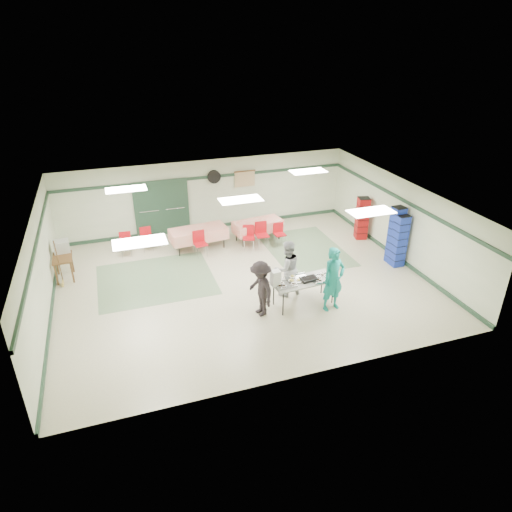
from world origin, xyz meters
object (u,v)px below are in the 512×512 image
object	(u,v)px
volunteer_dark	(261,289)
dining_table_a	(258,226)
crate_stack_red	(362,218)
printer_table	(63,260)
chair_b	(249,235)
crate_stack_blue_b	(399,241)
chair_loose_a	(146,236)
chair_d	(200,241)
volunteer_grey	(287,269)
chair_loose_b	(126,241)
volunteer_teal	(333,279)
chair_c	(279,232)
serving_table	(304,282)
office_printer	(61,246)
broom	(58,262)
chair_a	(261,232)
dining_table_b	(199,233)
crate_stack_blue_a	(395,235)

from	to	relation	value
volunteer_dark	dining_table_a	bearing A→B (deg)	151.85
crate_stack_red	printer_table	world-z (taller)	crate_stack_red
chair_b	crate_stack_red	size ratio (longest dim) A/B	0.55
chair_b	crate_stack_blue_b	world-z (taller)	crate_stack_blue_b
crate_stack_red	chair_loose_a	bearing A→B (deg)	168.66
printer_table	chair_d	bearing A→B (deg)	1.84
volunteer_grey	chair_loose_b	bearing A→B (deg)	-53.63
dining_table_a	volunteer_teal	bearing A→B (deg)	-92.91
dining_table_a	volunteer_dark	bearing A→B (deg)	-116.18
crate_stack_red	chair_c	bearing A→B (deg)	171.14
serving_table	crate_stack_red	world-z (taller)	crate_stack_red
chair_d	chair_loose_a	distance (m)	1.97
volunteer_teal	chair_b	bearing A→B (deg)	93.45
serving_table	crate_stack_blue_b	world-z (taller)	crate_stack_blue_b
volunteer_dark	dining_table_a	distance (m)	4.87
office_printer	broom	distance (m)	0.78
volunteer_grey	broom	xyz separation A→B (m)	(-6.26, 2.70, -0.08)
chair_b	office_printer	bearing A→B (deg)	-165.99
chair_a	chair_c	size ratio (longest dim) A/B	1.15
volunteer_dark	dining_table_a	xyz separation A→B (m)	(1.50, 4.63, -0.23)
volunteer_grey	chair_a	xyz separation A→B (m)	(0.39, 3.33, -0.28)
office_printer	volunteer_grey	bearing A→B (deg)	-34.53
volunteer_grey	chair_loose_b	xyz separation A→B (m)	(-4.23, 4.17, -0.34)
dining_table_a	crate_stack_blue_b	size ratio (longest dim) A/B	1.04
chair_a	chair_d	world-z (taller)	chair_a
dining_table_b	broom	bearing A→B (deg)	-171.41
chair_c	printer_table	size ratio (longest dim) A/B	0.90
volunteer_grey	dining_table_b	distance (m)	4.28
chair_c	crate_stack_red	world-z (taller)	crate_stack_red
volunteer_dark	crate_stack_blue_b	size ratio (longest dim) A/B	0.90
printer_table	broom	bearing A→B (deg)	-103.71
volunteer_grey	chair_c	world-z (taller)	volunteer_grey
dining_table_b	crate_stack_blue_a	world-z (taller)	crate_stack_blue_a
crate_stack_blue_a	crate_stack_blue_b	distance (m)	0.25
serving_table	printer_table	bearing A→B (deg)	144.82
chair_a	chair_loose_a	distance (m)	4.04
volunteer_dark	chair_c	bearing A→B (deg)	142.32
chair_d	crate_stack_blue_b	xyz separation A→B (m)	(5.96, -2.79, 0.34)
chair_d	broom	world-z (taller)	broom
serving_table	broom	xyz separation A→B (m)	(-6.51, 3.34, 0.06)
chair_loose_b	printer_table	bearing A→B (deg)	-146.45
volunteer_teal	broom	size ratio (longest dim) A/B	1.24
crate_stack_blue_a	printer_table	world-z (taller)	crate_stack_blue_a
chair_a	printer_table	size ratio (longest dim) A/B	1.04
chair_a	crate_stack_blue_a	size ratio (longest dim) A/B	0.47
office_printer	dining_table_a	bearing A→B (deg)	-1.57
crate_stack_red	crate_stack_blue_b	bearing A→B (deg)	-90.00
chair_loose_b	crate_stack_red	distance (m)	8.47
crate_stack_red	crate_stack_blue_b	distance (m)	2.30
volunteer_dark	printer_table	distance (m)	6.39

